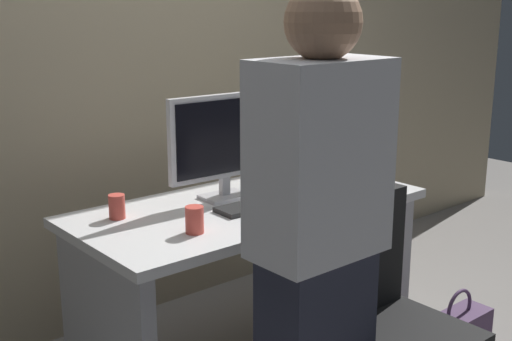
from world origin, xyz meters
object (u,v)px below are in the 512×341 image
at_px(desk, 249,253).
at_px(person_at_desk, 317,256).
at_px(monitor, 224,140).
at_px(handbag, 457,340).
at_px(cup_by_monitor, 117,207).
at_px(book_stack, 306,163).
at_px(cup_near_keyboard, 195,220).
at_px(mouse, 316,190).
at_px(keyboard, 263,203).

bearing_deg(desk, person_at_desk, -115.57).
distance_m(monitor, handbag, 1.35).
distance_m(cup_by_monitor, book_stack, 0.96).
xyz_separation_m(cup_near_keyboard, handbag, (1.06, -0.47, -0.67)).
distance_m(desk, mouse, 0.41).
relative_size(person_at_desk, handbag, 4.34).
height_order(mouse, cup_near_keyboard, cup_near_keyboard).
bearing_deg(cup_by_monitor, monitor, -6.08).
xyz_separation_m(desk, cup_by_monitor, (-0.53, 0.17, 0.28)).
xyz_separation_m(desk, keyboard, (0.02, -0.08, 0.24)).
relative_size(person_at_desk, mouse, 16.39).
height_order(mouse, handbag, mouse).
bearing_deg(book_stack, cup_by_monitor, 174.83).
bearing_deg(cup_near_keyboard, book_stack, 16.98).
xyz_separation_m(desk, person_at_desk, (-0.37, -0.78, 0.32)).
distance_m(desk, cup_near_keyboard, 0.52).
relative_size(keyboard, cup_near_keyboard, 4.24).
bearing_deg(desk, cup_near_keyboard, -156.86).
bearing_deg(handbag, mouse, 122.77).
bearing_deg(book_stack, person_at_desk, -132.75).
bearing_deg(cup_by_monitor, book_stack, -5.17).
xyz_separation_m(person_at_desk, keyboard, (0.39, 0.70, -0.08)).
xyz_separation_m(monitor, keyboard, (0.06, -0.19, -0.25)).
xyz_separation_m(keyboard, handbag, (0.65, -0.56, -0.63)).
distance_m(keyboard, cup_near_keyboard, 0.43).
distance_m(desk, person_at_desk, 0.92).
bearing_deg(book_stack, handbag, -71.35).
bearing_deg(cup_near_keyboard, person_at_desk, -87.69).
xyz_separation_m(desk, mouse, (0.31, -0.09, 0.25)).
xyz_separation_m(monitor, mouse, (0.35, -0.21, -0.24)).
distance_m(monitor, mouse, 0.47).
distance_m(cup_near_keyboard, book_stack, 0.86).
relative_size(keyboard, mouse, 4.30).
bearing_deg(desk, book_stack, 10.79).
distance_m(mouse, cup_near_keyboard, 0.72).
bearing_deg(keyboard, handbag, -39.46).
relative_size(cup_by_monitor, book_stack, 0.42).
relative_size(desk, handbag, 4.00).
xyz_separation_m(keyboard, cup_by_monitor, (-0.55, 0.24, 0.04)).
distance_m(keyboard, book_stack, 0.44).
bearing_deg(cup_near_keyboard, handbag, -23.74).
height_order(desk, cup_by_monitor, cup_by_monitor).
distance_m(person_at_desk, keyboard, 0.81).
bearing_deg(desk, handbag, -43.80).
xyz_separation_m(mouse, cup_near_keyboard, (-0.71, -0.08, 0.03)).
relative_size(desk, mouse, 15.12).
bearing_deg(book_stack, keyboard, -158.68).
distance_m(mouse, cup_by_monitor, 0.89).
height_order(person_at_desk, book_stack, person_at_desk).
bearing_deg(handbag, keyboard, 139.19).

